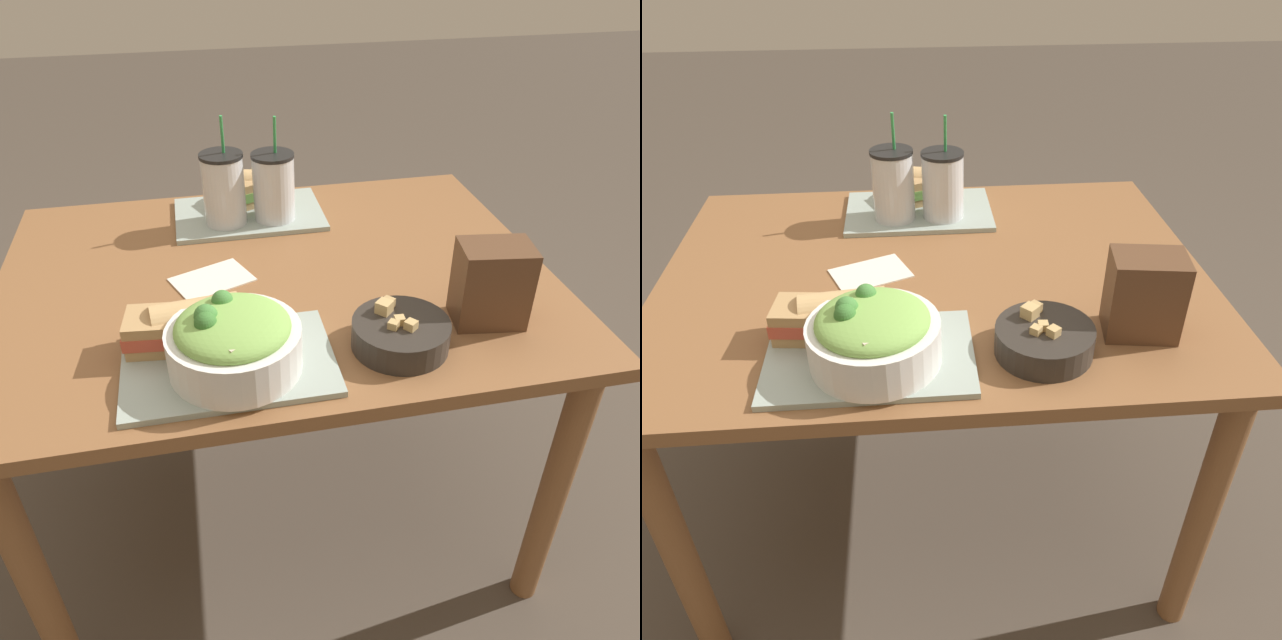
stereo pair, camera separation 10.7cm
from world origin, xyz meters
TOP-DOWN VIEW (x-y plane):
  - ground_plane at (0.00, 0.00)m, footprint 12.00×12.00m
  - dining_table at (0.00, 0.00)m, footprint 1.17×0.90m
  - tray_near at (-0.13, -0.30)m, footprint 0.36×0.24m
  - tray_far at (-0.02, 0.29)m, footprint 0.36×0.24m
  - salad_bowl at (-0.12, -0.31)m, footprint 0.23×0.23m
  - soup_bowl at (0.18, -0.30)m, footprint 0.18×0.18m
  - sandwich_near at (-0.23, -0.23)m, footprint 0.15×0.10m
  - baguette_near at (-0.17, -0.22)m, footprint 0.16×0.10m
  - sandwich_far at (-0.02, 0.35)m, footprint 0.15×0.14m
  - baguette_far at (-0.01, 0.37)m, footprint 0.12×0.10m
  - drink_cup_dark at (-0.08, 0.25)m, footprint 0.10×0.10m
  - drink_cup_red at (0.04, 0.25)m, footprint 0.10×0.10m
  - chip_bag at (0.37, -0.25)m, footprint 0.14×0.11m
  - napkin_folded at (-0.14, -0.00)m, footprint 0.19×0.16m

SIDE VIEW (x-z plane):
  - ground_plane at x=0.00m, z-range 0.00..0.00m
  - dining_table at x=0.00m, z-range 0.26..0.99m
  - napkin_folded at x=-0.14m, z-range 0.73..0.74m
  - tray_near at x=-0.13m, z-range 0.73..0.74m
  - tray_far at x=-0.02m, z-range 0.73..0.74m
  - soup_bowl at x=0.18m, z-range 0.72..0.80m
  - sandwich_near at x=-0.23m, z-range 0.74..0.81m
  - sandwich_far at x=-0.02m, z-range 0.74..0.81m
  - baguette_far at x=-0.01m, z-range 0.74..0.82m
  - baguette_near at x=-0.17m, z-range 0.74..0.82m
  - salad_bowl at x=-0.12m, z-range 0.74..0.86m
  - chip_bag at x=0.37m, z-range 0.73..0.89m
  - drink_cup_red at x=0.04m, z-range 0.70..0.95m
  - drink_cup_dark at x=-0.08m, z-range 0.70..0.95m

